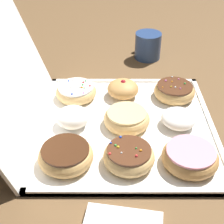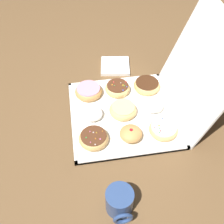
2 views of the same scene
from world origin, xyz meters
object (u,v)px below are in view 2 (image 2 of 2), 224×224
object	(u,v)px
powdered_filled_donut_1	(92,114)
sprinkle_donut_8	(163,129)
chocolate_frosted_donut_6	(147,85)
powdered_filled_donut_7	(154,106)
pink_frosted_donut_0	(89,91)
glazed_ring_donut_4	(124,109)
napkin_stack	(115,66)
sprinkle_donut_3	(118,88)
donut_box	(123,114)
sprinkle_donut_2	(94,138)
coffee_mug	(120,201)
jelly_filled_donut_5	(131,134)

from	to	relation	value
powdered_filled_donut_1	sprinkle_donut_8	bearing A→B (deg)	64.87
chocolate_frosted_donut_6	powdered_filled_donut_7	distance (m)	0.13
pink_frosted_donut_0	glazed_ring_donut_4	size ratio (longest dim) A/B	1.06
pink_frosted_donut_0	napkin_stack	xyz separation A→B (m)	(-0.19, 0.15, -0.02)
sprinkle_donut_3	napkin_stack	xyz separation A→B (m)	(-0.19, 0.02, -0.02)
donut_box	sprinkle_donut_2	xyz separation A→B (m)	(0.13, -0.14, 0.02)
sprinkle_donut_3	powdered_filled_donut_7	distance (m)	0.19
sprinkle_donut_2	sprinkle_donut_3	world-z (taller)	sprinkle_donut_3
glazed_ring_donut_4	powdered_filled_donut_7	size ratio (longest dim) A/B	1.43
pink_frosted_donut_0	glazed_ring_donut_4	distance (m)	0.19
chocolate_frosted_donut_6	coffee_mug	world-z (taller)	coffee_mug
glazed_ring_donut_4	chocolate_frosted_donut_6	bearing A→B (deg)	134.23
sprinkle_donut_8	powdered_filled_donut_1	bearing A→B (deg)	-115.13
donut_box	coffee_mug	size ratio (longest dim) A/B	4.02
powdered_filled_donut_1	glazed_ring_donut_4	size ratio (longest dim) A/B	0.75
napkin_stack	sprinkle_donut_2	bearing A→B (deg)	-19.55
powdered_filled_donut_1	chocolate_frosted_donut_6	distance (m)	0.30
pink_frosted_donut_0	glazed_ring_donut_4	xyz separation A→B (m)	(0.13, 0.14, -0.00)
donut_box	jelly_filled_donut_5	size ratio (longest dim) A/B	4.98
pink_frosted_donut_0	sprinkle_donut_8	xyz separation A→B (m)	(0.26, 0.27, -0.00)
jelly_filled_donut_5	coffee_mug	distance (m)	0.28
jelly_filled_donut_5	powdered_filled_donut_7	bearing A→B (deg)	135.67
sprinkle_donut_2	sprinkle_donut_3	size ratio (longest dim) A/B	1.02
glazed_ring_donut_4	sprinkle_donut_3	bearing A→B (deg)	-179.63
coffee_mug	sprinkle_donut_8	bearing A→B (deg)	140.32
donut_box	jelly_filled_donut_5	world-z (taller)	jelly_filled_donut_5
sprinkle_donut_8	sprinkle_donut_3	bearing A→B (deg)	-152.91
napkin_stack	coffee_mug	bearing A→B (deg)	-8.56
pink_frosted_donut_0	sprinkle_donut_3	world-z (taller)	sprinkle_donut_3
pink_frosted_donut_0	sprinkle_donut_8	distance (m)	0.38
sprinkle_donut_8	napkin_stack	distance (m)	0.47
sprinkle_donut_2	napkin_stack	world-z (taller)	sprinkle_donut_2
donut_box	chocolate_frosted_donut_6	size ratio (longest dim) A/B	3.64
sprinkle_donut_2	sprinkle_donut_3	xyz separation A→B (m)	(-0.26, 0.14, 0.00)
donut_box	sprinkle_donut_3	xyz separation A→B (m)	(-0.13, 0.00, 0.03)
napkin_stack	sprinkle_donut_3	bearing A→B (deg)	-5.48
chocolate_frosted_donut_6	powdered_filled_donut_7	bearing A→B (deg)	-0.89
chocolate_frosted_donut_6	powdered_filled_donut_7	xyz separation A→B (m)	(0.13, -0.00, 0.00)
pink_frosted_donut_0	sprinkle_donut_8	bearing A→B (deg)	45.56
powdered_filled_donut_1	sprinkle_donut_8	distance (m)	0.29
pink_frosted_donut_0	napkin_stack	bearing A→B (deg)	140.79
powdered_filled_donut_7	sprinkle_donut_2	bearing A→B (deg)	-65.08
glazed_ring_donut_4	coffee_mug	xyz separation A→B (m)	(0.40, -0.09, 0.02)
powdered_filled_donut_1	napkin_stack	size ratio (longest dim) A/B	0.61
sprinkle_donut_2	napkin_stack	distance (m)	0.48
glazed_ring_donut_4	napkin_stack	world-z (taller)	glazed_ring_donut_4
donut_box	chocolate_frosted_donut_6	world-z (taller)	chocolate_frosted_donut_6
jelly_filled_donut_5	glazed_ring_donut_4	bearing A→B (deg)	-179.49
jelly_filled_donut_5	sprinkle_donut_3	bearing A→B (deg)	-179.56
donut_box	napkin_stack	distance (m)	0.33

